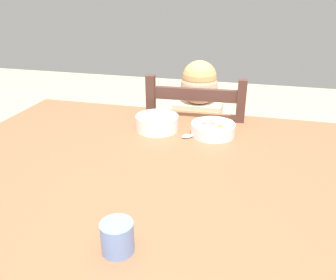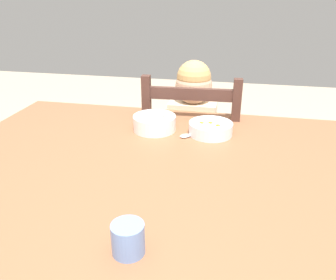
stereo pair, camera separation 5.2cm
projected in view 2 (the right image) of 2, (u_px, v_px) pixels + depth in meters
The scene contains 7 objects.
dining_table at pixel (158, 189), 1.13m from camera, with size 1.46×1.06×0.75m.
dining_chair at pixel (191, 164), 1.73m from camera, with size 0.44×0.44×0.93m.
child_figure at pixel (192, 131), 1.65m from camera, with size 0.32×0.31×0.97m.
bowl_of_peas at pixel (154, 122), 1.35m from camera, with size 0.17×0.17×0.06m.
bowl_of_carrots at pixel (211, 128), 1.31m from camera, with size 0.17×0.17×0.05m.
spoon at pixel (190, 135), 1.30m from camera, with size 0.11×0.11×0.01m.
drinking_cup at pixel (128, 239), 0.72m from camera, with size 0.07×0.07×0.07m, color #6F90CE.
Camera 2 is at (0.22, -0.94, 1.27)m, focal length 36.93 mm.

